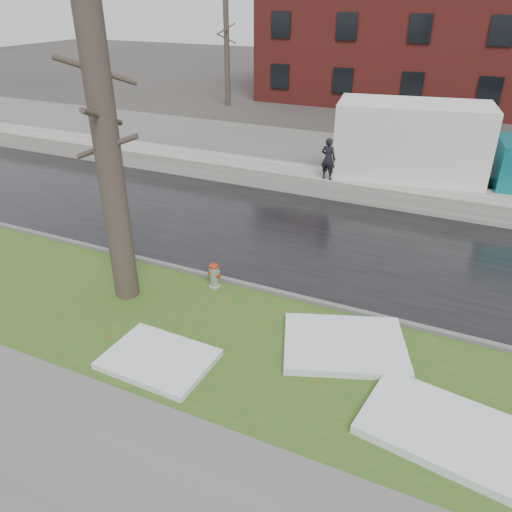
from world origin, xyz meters
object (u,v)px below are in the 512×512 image
at_px(tree, 107,150).
at_px(worker, 328,159).
at_px(fire_hydrant, 214,274).
at_px(box_truck, 441,150).

bearing_deg(tree, worker, 73.96).
xyz_separation_m(tree, worker, (2.50, 8.70, -2.28)).
distance_m(fire_hydrant, box_truck, 10.38).
bearing_deg(worker, fire_hydrant, 93.36).
distance_m(fire_hydrant, worker, 7.60).
relative_size(fire_hydrant, tree, 0.10).
bearing_deg(fire_hydrant, worker, 91.72).
bearing_deg(fire_hydrant, tree, -141.09).
height_order(fire_hydrant, tree, tree).
relative_size(tree, box_truck, 0.72).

